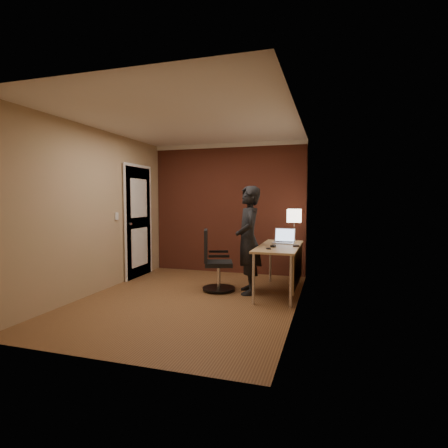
% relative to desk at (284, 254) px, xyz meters
% --- Properties ---
extents(room, '(4.00, 4.00, 4.00)m').
position_rel_desk_xyz_m(room, '(-1.53, 0.83, 0.77)').
color(room, brown).
rests_on(room, ground).
extents(desk, '(0.60, 1.50, 0.73)m').
position_rel_desk_xyz_m(desk, '(0.00, 0.00, 0.00)').
color(desk, tan).
rests_on(desk, ground).
extents(desk_lamp, '(0.22, 0.22, 0.54)m').
position_rel_desk_xyz_m(desk_lamp, '(0.08, 0.67, 0.55)').
color(desk_lamp, silver).
rests_on(desk_lamp, desk).
extents(laptop, '(0.35, 0.28, 0.23)m').
position_rel_desk_xyz_m(laptop, '(-0.04, 0.33, 0.19)').
color(laptop, silver).
rests_on(laptop, desk).
extents(mouse, '(0.07, 0.11, 0.03)m').
position_rel_desk_xyz_m(mouse, '(-0.14, -0.21, 0.14)').
color(mouse, black).
rests_on(mouse, desk).
extents(phone, '(0.09, 0.13, 0.01)m').
position_rel_desk_xyz_m(phone, '(-0.17, -0.41, 0.13)').
color(phone, black).
rests_on(phone, desk).
extents(wallet, '(0.10, 0.12, 0.02)m').
position_rel_desk_xyz_m(wallet, '(0.18, -0.03, 0.14)').
color(wallet, black).
rests_on(wallet, desk).
extents(office_chair, '(0.54, 0.59, 0.94)m').
position_rel_desk_xyz_m(office_chair, '(-1.05, -0.16, -0.19)').
color(office_chair, black).
rests_on(office_chair, ground).
extents(person, '(0.56, 0.69, 1.63)m').
position_rel_desk_xyz_m(person, '(-0.52, -0.14, 0.21)').
color(person, black).
rests_on(person, ground).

